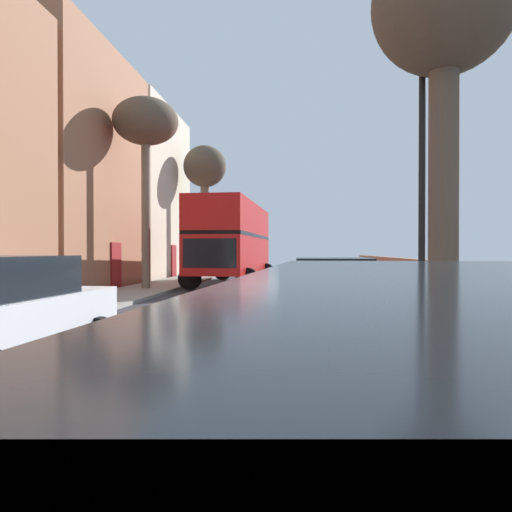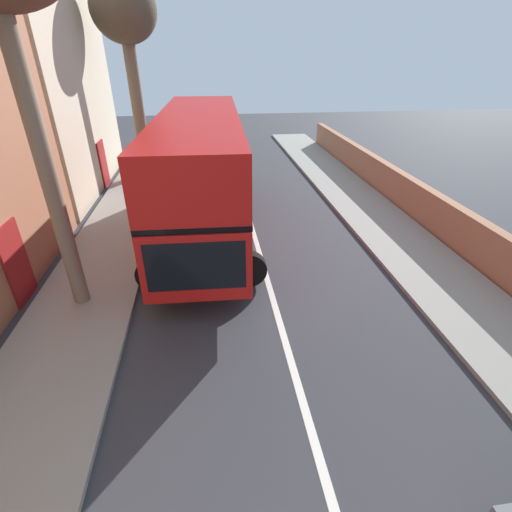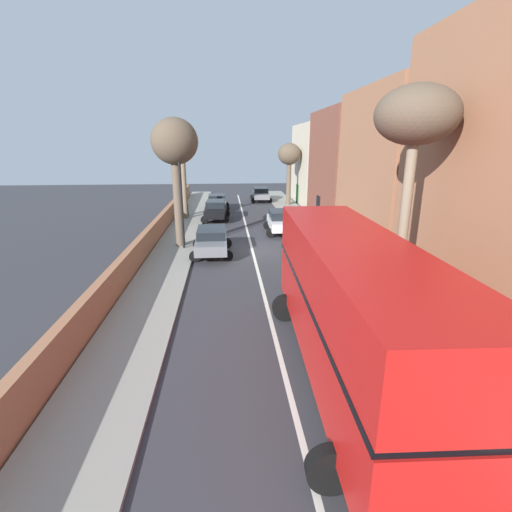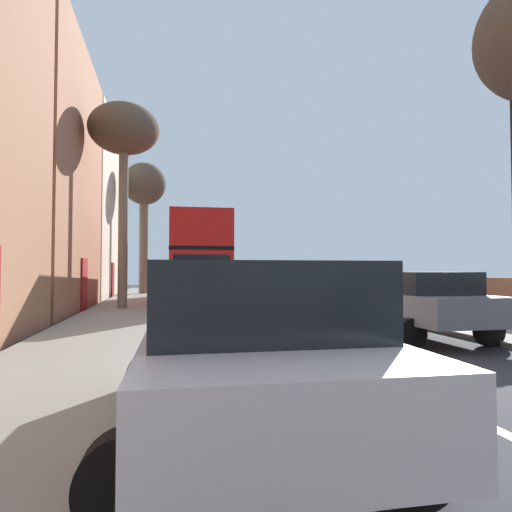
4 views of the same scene
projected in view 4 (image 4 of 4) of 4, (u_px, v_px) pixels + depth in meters
ground_plane at (321, 345)px, 9.18m from camera, size 84.00×84.00×0.00m
road_centre_line at (321, 345)px, 9.18m from camera, size 0.16×54.00×0.01m
sidewalk_left at (77, 351)px, 8.18m from camera, size 2.60×60.00×0.12m
double_decker_bus at (197, 256)px, 21.73m from camera, size 3.83×10.63×4.06m
parked_car_grey_right_0 at (413, 300)px, 10.19m from camera, size 2.51×4.52×1.57m
parked_car_white_left_4 at (248, 341)px, 4.01m from camera, size 2.56×4.34×1.66m
street_tree_left_2 at (144, 189)px, 28.57m from camera, size 2.85×2.85×8.66m
street_tree_left_4 at (124, 134)px, 17.37m from camera, size 2.82×2.82×8.23m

